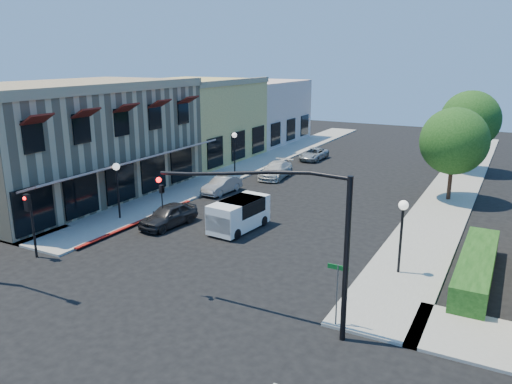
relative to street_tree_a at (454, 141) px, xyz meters
The scene contains 22 objects.
ground 24.06m from the street_tree_a, 111.80° to the right, with size 120.00×120.00×0.00m, color black.
sidewalk_left 18.71m from the street_tree_a, 164.10° to the left, with size 3.50×50.00×0.12m, color gray.
sidewalk_right 6.49m from the street_tree_a, 90.57° to the left, with size 3.50×50.00×0.12m, color gray.
curb_red_strip 21.45m from the street_tree_a, 138.28° to the right, with size 0.25×10.00×0.06m, color maroon.
corner_brick_building 26.63m from the street_tree_a, 155.60° to the right, with size 11.77×18.20×8.10m.
yellow_stucco_building 24.63m from the street_tree_a, behind, with size 10.00×12.00×7.60m, color tan.
pink_stucco_building 29.10m from the street_tree_a, 146.64° to the left, with size 10.00×12.00×7.00m, color #CEAB9C.
hedge 13.96m from the street_tree_a, 77.42° to the right, with size 1.40×8.00×1.10m, color #163E11.
street_tree_a is the anchor object (origin of this frame).
street_tree_b 10.01m from the street_tree_a, 90.00° to the left, with size 4.94×4.94×7.02m.
signal_mast_arm 20.71m from the street_tree_a, 98.17° to the right, with size 8.01×0.39×6.00m.
secondary_signal 26.64m from the street_tree_a, 129.21° to the right, with size 0.28×0.42×3.32m.
street_name_sign 20.00m from the street_tree_a, 93.76° to the right, with size 0.80×0.06×2.50m.
lamppost_left_near 22.30m from the street_tree_a, 141.02° to the right, with size 0.44×0.44×3.57m.
lamppost_left_far 17.36m from the street_tree_a, behind, with size 0.44×0.44×3.57m.
lamppost_right_near 14.08m from the street_tree_a, 91.23° to the right, with size 0.44×0.44×3.57m.
lamppost_right_far 2.49m from the street_tree_a, 98.53° to the left, with size 0.44×0.44×3.57m.
white_van 15.99m from the street_tree_a, 129.06° to the right, with size 2.11×4.18×1.79m.
parked_car_a 19.71m from the street_tree_a, 135.72° to the right, with size 1.58×3.92×1.34m, color black.
parked_car_b 16.47m from the street_tree_a, 158.94° to the right, with size 1.27×3.64×1.20m, color gray.
parked_car_c 14.06m from the street_tree_a, behind, with size 1.81×4.46×1.29m, color #BDBDBB.
parked_car_d 16.63m from the street_tree_a, 146.93° to the left, with size 1.86×4.03×1.12m, color #A0A3A5.
Camera 1 is at (12.71, -13.87, 9.77)m, focal length 35.00 mm.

